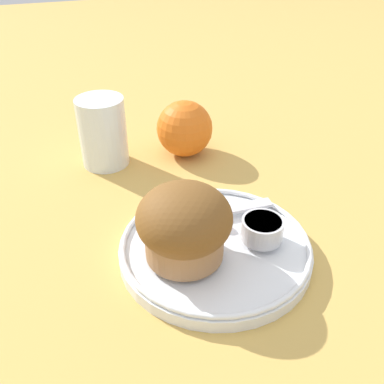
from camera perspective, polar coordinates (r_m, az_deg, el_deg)
name	(u,v)px	position (r m, az deg, el deg)	size (l,w,h in m)	color
ground_plane	(194,247)	(0.48, 0.25, -7.36)	(3.00, 3.00, 0.00)	tan
plate	(215,248)	(0.47, 3.10, -7.40)	(0.21, 0.21, 0.02)	white
muffin	(184,224)	(0.42, -1.04, -4.35)	(0.10, 0.10, 0.08)	#9E7047
cream_ramekin	(262,228)	(0.46, 9.35, -4.81)	(0.05, 0.05, 0.02)	silver
berry_pair	(211,217)	(0.48, 2.55, -3.32)	(0.03, 0.01, 0.01)	#B7192D
butter_knife	(208,214)	(0.50, 2.16, -2.90)	(0.16, 0.02, 0.00)	silver
orange_fruit	(185,129)	(0.64, -0.99, 8.46)	(0.08, 0.08, 0.08)	orange
juice_glass	(103,132)	(0.63, -11.80, 7.83)	(0.07, 0.07, 0.10)	silver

